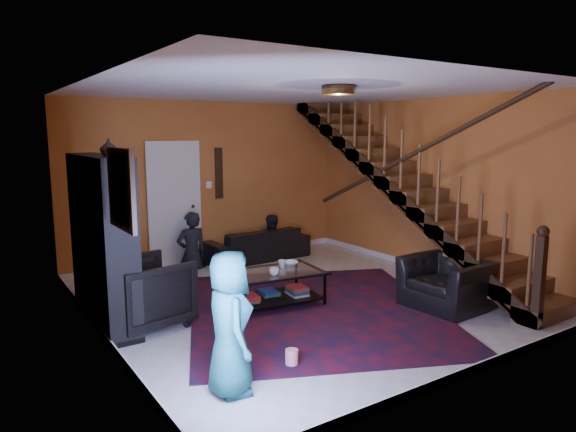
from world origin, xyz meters
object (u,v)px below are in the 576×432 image
sofa (256,244)px  armchair_right (446,283)px  armchair_left (146,292)px  bookshelf (103,243)px  coffee_table (273,286)px

sofa → armchair_right: size_ratio=1.92×
sofa → armchair_left: (-2.71, -2.14, 0.13)m
sofa → armchair_left: size_ratio=2.11×
bookshelf → coffee_table: size_ratio=1.50×
armchair_left → coffee_table: armchair_left is taller
coffee_table → armchair_left: bearing=171.6°
sofa → armchair_right: armchair_right is taller
bookshelf → armchair_left: size_ratio=2.21×
sofa → armchair_right: 3.70m
sofa → coffee_table: size_ratio=1.42×
armchair_left → coffee_table: size_ratio=0.68×
armchair_left → coffee_table: 1.61m
armchair_left → coffee_table: bearing=-108.2°
bookshelf → sofa: bookshelf is taller
armchair_right → coffee_table: size_ratio=0.74×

